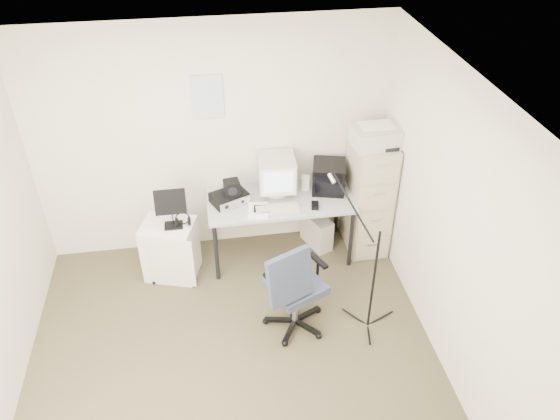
{
  "coord_description": "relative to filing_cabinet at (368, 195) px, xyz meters",
  "views": [
    {
      "loc": [
        -0.09,
        -3.11,
        3.9
      ],
      "look_at": [
        0.55,
        0.95,
        0.95
      ],
      "focal_mm": 35.0,
      "sensor_mm": 36.0,
      "label": 1
    }
  ],
  "objects": [
    {
      "name": "ceiling",
      "position": [
        -1.58,
        -1.48,
        1.85
      ],
      "size": [
        3.6,
        3.6,
        0.01
      ],
      "primitive_type": "cube",
      "color": "white",
      "rests_on": "ground"
    },
    {
      "name": "mouse",
      "position": [
        -0.63,
        -0.23,
        0.1
      ],
      "size": [
        0.09,
        0.13,
        0.04
      ],
      "primitive_type": "cube",
      "rotation": [
        0.0,
        0.0,
        -0.19
      ],
      "color": "black",
      "rests_on": "desk"
    },
    {
      "name": "desk_speaker",
      "position": [
        -0.66,
        0.12,
        0.15
      ],
      "size": [
        0.09,
        0.09,
        0.15
      ],
      "primitive_type": "cube",
      "rotation": [
        0.0,
        0.0,
        -0.22
      ],
      "color": "silver",
      "rests_on": "desk"
    },
    {
      "name": "headphones",
      "position": [
        -1.95,
        -0.19,
        0.03
      ],
      "size": [
        0.17,
        0.17,
        0.03
      ],
      "primitive_type": "torus",
      "rotation": [
        0.0,
        0.0,
        0.03
      ],
      "color": "black",
      "rests_on": "side_cart"
    },
    {
      "name": "wall_right",
      "position": [
        0.22,
        -1.48,
        0.6
      ],
      "size": [
        0.02,
        3.6,
        2.5
      ],
      "primitive_type": "cube",
      "color": "beige",
      "rests_on": "ground"
    },
    {
      "name": "crt_tv",
      "position": [
        -0.42,
        0.08,
        0.23
      ],
      "size": [
        0.4,
        0.42,
        0.3
      ],
      "primitive_type": "cube",
      "rotation": [
        0.0,
        0.0,
        -0.24
      ],
      "color": "black",
      "rests_on": "desk"
    },
    {
      "name": "printer",
      "position": [
        0.0,
        -0.07,
        0.74
      ],
      "size": [
        0.51,
        0.36,
        0.19
      ],
      "primitive_type": "cube",
      "rotation": [
        0.0,
        0.0,
        0.07
      ],
      "color": "beige",
      "rests_on": "filing_cabinet"
    },
    {
      "name": "desk",
      "position": [
        -0.95,
        -0.03,
        -0.29
      ],
      "size": [
        1.5,
        0.7,
        0.73
      ],
      "primitive_type": "cube",
      "color": "#A8A9A2",
      "rests_on": "floor"
    },
    {
      "name": "keyboard",
      "position": [
        -1.01,
        -0.22,
        0.09
      ],
      "size": [
        0.46,
        0.17,
        0.03
      ],
      "primitive_type": "cube",
      "rotation": [
        0.0,
        0.0,
        -0.03
      ],
      "color": "beige",
      "rests_on": "desk"
    },
    {
      "name": "wall_back",
      "position": [
        -1.58,
        0.32,
        0.6
      ],
      "size": [
        3.6,
        0.02,
        2.5
      ],
      "primitive_type": "cube",
      "color": "beige",
      "rests_on": "ground"
    },
    {
      "name": "wall_calendar",
      "position": [
        -1.6,
        0.31,
        1.1
      ],
      "size": [
        0.3,
        0.02,
        0.44
      ],
      "primitive_type": "cube",
      "color": "white",
      "rests_on": "wall_back"
    },
    {
      "name": "mic_stand",
      "position": [
        -0.29,
        -1.2,
        0.08
      ],
      "size": [
        0.03,
        0.03,
        1.46
      ],
      "primitive_type": "cylinder",
      "rotation": [
        0.0,
        0.0,
        1.95
      ],
      "color": "black",
      "rests_on": "floor"
    },
    {
      "name": "crt_monitor",
      "position": [
        -0.97,
        0.1,
        0.29
      ],
      "size": [
        0.39,
        0.41,
        0.41
      ],
      "primitive_type": "cube",
      "rotation": [
        0.0,
        0.0,
        -0.05
      ],
      "color": "beige",
      "rests_on": "desk"
    },
    {
      "name": "papers",
      "position": [
        -1.2,
        -0.21,
        0.09
      ],
      "size": [
        0.23,
        0.29,
        0.02
      ],
      "primitive_type": "cube",
      "rotation": [
        0.0,
        0.0,
        -0.13
      ],
      "color": "white",
      "rests_on": "desk"
    },
    {
      "name": "floor",
      "position": [
        -1.58,
        -1.48,
        -0.66
      ],
      "size": [
        3.6,
        3.6,
        0.01
      ],
      "primitive_type": "cube",
      "color": "#443F29",
      "rests_on": "ground"
    },
    {
      "name": "side_cart",
      "position": [
        -2.11,
        -0.16,
        -0.34
      ],
      "size": [
        0.6,
        0.54,
        0.63
      ],
      "primitive_type": "cube",
      "rotation": [
        0.0,
        0.0,
        -0.3
      ],
      "color": "silver",
      "rests_on": "floor"
    },
    {
      "name": "filing_cabinet",
      "position": [
        0.0,
        0.0,
        0.0
      ],
      "size": [
        0.4,
        0.6,
        1.3
      ],
      "primitive_type": "cube",
      "color": "#BEB297",
      "rests_on": "floor"
    },
    {
      "name": "pc_tower",
      "position": [
        -0.52,
        0.07,
        -0.46
      ],
      "size": [
        0.31,
        0.44,
        0.37
      ],
      "primitive_type": "cube",
      "rotation": [
        0.0,
        0.0,
        0.38
      ],
      "color": "beige",
      "rests_on": "floor"
    },
    {
      "name": "office_chair",
      "position": [
        -0.98,
        -1.08,
        -0.14
      ],
      "size": [
        0.79,
        0.79,
        1.02
      ],
      "primitive_type": "cube",
      "rotation": [
        0.0,
        0.0,
        0.44
      ],
      "color": "#32374A",
      "rests_on": "floor"
    },
    {
      "name": "radio_receiver",
      "position": [
        -1.47,
        -0.01,
        0.13
      ],
      "size": [
        0.43,
        0.37,
        0.1
      ],
      "primitive_type": "cube",
      "rotation": [
        0.0,
        0.0,
        0.41
      ],
      "color": "black",
      "rests_on": "desk"
    },
    {
      "name": "music_stand",
      "position": [
        -2.04,
        -0.19,
        0.2
      ],
      "size": [
        0.33,
        0.24,
        0.44
      ],
      "primitive_type": "cube",
      "rotation": [
        0.0,
        0.0,
        -0.3
      ],
      "color": "black",
      "rests_on": "side_cart"
    },
    {
      "name": "radio_speaker",
      "position": [
        -1.44,
        -0.01,
        0.26
      ],
      "size": [
        0.17,
        0.16,
        0.15
      ],
      "primitive_type": "cube",
      "rotation": [
        0.0,
        0.0,
        0.13
      ],
      "color": "black",
      "rests_on": "radio_receiver"
    }
  ]
}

